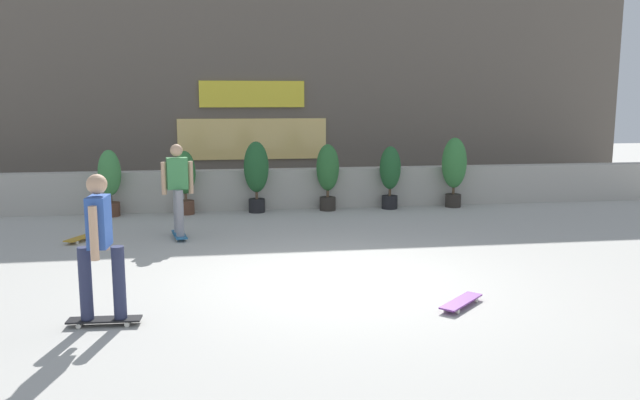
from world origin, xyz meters
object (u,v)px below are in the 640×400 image
Objects in this scene: skater_mid_plaza at (100,243)px; potted_plant_5 at (454,166)px; potted_plant_0 at (110,178)px; skateboard_aside at (461,302)px; potted_plant_1 at (185,178)px; potted_plant_4 at (390,173)px; potted_plant_2 at (256,171)px; skater_far_left at (178,186)px; skateboard_near_camera at (83,237)px; potted_plant_3 at (328,172)px.

potted_plant_5 is at bearing 45.93° from skater_mid_plaza.
skateboard_aside is at bearing -52.79° from potted_plant_0.
potted_plant_4 is at bearing -0.00° from potted_plant_1.
skater_far_left is (-1.53, -2.42, 0.03)m from potted_plant_2.
potted_plant_2 is 0.92× the size of skater_mid_plaza.
skater_far_left reaches higher than skateboard_aside.
skateboard_near_camera is (-1.68, 0.05, -0.88)m from skater_far_left.
potted_plant_1 is 4.56m from potted_plant_4.
potted_plant_1 is 1.54m from potted_plant_2.
potted_plant_1 is 2.42m from skater_far_left.
skater_far_left is (1.57, -2.42, 0.12)m from potted_plant_0.
skater_mid_plaza reaches higher than potted_plant_1.
potted_plant_2 is 3.02m from potted_plant_4.
potted_plant_2 is at bearing 106.98° from skateboard_aside.
skater_mid_plaza is at bearing -75.72° from skateboard_near_camera.
potted_plant_5 is 7.31m from skateboard_aside.
potted_plant_3 reaches higher than skateboard_aside.
potted_plant_2 is 4.54m from potted_plant_5.
skater_far_left is 4.45m from skater_mid_plaza.
skateboard_near_camera is at bearing 104.28° from skater_mid_plaza.
potted_plant_4 is 5.16m from skater_far_left.
potted_plant_3 is (3.12, 0.00, 0.08)m from potted_plant_1.
skater_far_left is 2.10× the size of skateboard_near_camera.
skateboard_aside is at bearing -73.02° from potted_plant_2.
potted_plant_3 is at bearing 26.22° from skateboard_near_camera.
potted_plant_4 is at bearing 53.26° from skater_mid_plaza.
potted_plant_0 reaches higher than skateboard_aside.
skater_far_left is (-4.55, -2.42, 0.12)m from potted_plant_4.
potted_plant_5 reaches higher than potted_plant_3.
potted_plant_5 is (1.51, 0.00, 0.12)m from potted_plant_4.
skater_mid_plaza is at bearing -106.91° from potted_plant_2.
skateboard_near_camera is 6.93m from skateboard_aside.
potted_plant_5 reaches higher than potted_plant_1.
potted_plant_3 is 1.43m from potted_plant_4.
potted_plant_2 reaches higher than skateboard_aside.
potted_plant_3 is 2.95m from potted_plant_5.
potted_plant_2 is at bearing 180.00° from potted_plant_4.
potted_plant_3 reaches higher than skateboard_near_camera.
potted_plant_2 is (1.53, 0.00, 0.13)m from potted_plant_1.
potted_plant_1 is 3.12m from potted_plant_3.
skateboard_aside is (-0.94, -6.83, -0.76)m from potted_plant_4.
potted_plant_5 is at bearing 16.97° from skateboard_near_camera.
skater_far_left is at bearing -1.78° from skateboard_near_camera.
skater_far_left is (0.00, -2.42, 0.16)m from potted_plant_1.
potted_plant_3 is at bearing 180.00° from potted_plant_5.
potted_plant_0 is 0.89× the size of potted_plant_5.
skateboard_near_camera is (-0.11, -2.36, -0.75)m from potted_plant_0.
potted_plant_4 is 6.71m from skateboard_near_camera.
skater_mid_plaza is (1.02, -6.83, 0.12)m from potted_plant_0.
skater_mid_plaza is (-0.54, -6.83, 0.16)m from potted_plant_1.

